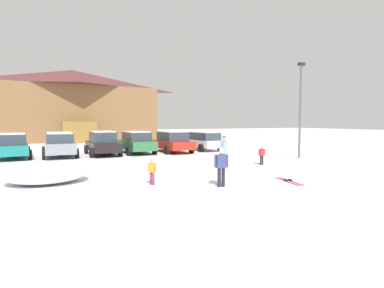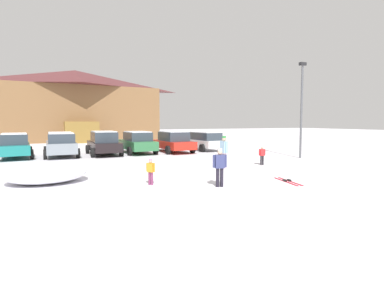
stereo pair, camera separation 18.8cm
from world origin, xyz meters
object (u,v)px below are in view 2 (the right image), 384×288
Objects in this scene: parked_teal_hatchback at (15,146)px; parked_green_coupe at (137,142)px; ski_lodge at (76,105)px; skier_adult_in_blue_parka at (224,150)px; skier_child_in_red_jacket at (262,154)px; lamp_post at (302,105)px; parked_white_suv at (203,140)px; pair_of_skis at (287,181)px; plowed_snow_pile at (46,173)px; parked_red_sedan at (173,142)px; parked_grey_wagon at (61,143)px; skier_teen_in_navy_coat at (220,165)px; skier_child_in_orange_jacket at (151,170)px; parked_black_sedan at (104,143)px.

parked_green_coupe reaches higher than parked_teal_hatchback.
skier_adult_in_blue_parka is at bearing -79.29° from ski_lodge.
skier_child_in_red_jacket is at bearing -61.77° from parked_green_coupe.
parked_green_coupe is 10.09m from skier_child_in_red_jacket.
skier_adult_in_blue_parka is 0.27× the size of lamp_post.
parked_white_suv reaches higher than pair_of_skis.
ski_lodge is 19.69m from parked_teal_hatchback.
pair_of_skis is 0.56× the size of plowed_snow_pile.
skier_adult_in_blue_parka is (5.34, -28.25, -3.56)m from ski_lodge.
parked_green_coupe is 2.78m from parked_red_sedan.
lamp_post is (6.23, 5.74, 3.43)m from pair_of_skis.
parked_red_sedan is 4.62× the size of skier_child_in_red_jacket.
parked_white_suv is 2.52× the size of pair_of_skis.
ski_lodge is 19.42m from parked_grey_wagon.
parked_grey_wagon is 1.49× the size of plowed_snow_pile.
pair_of_skis is at bearing -89.67° from parked_red_sedan.
skier_child_in_orange_jacket is at bearing 148.03° from skier_teen_in_navy_coat.
parked_red_sedan is 1.58× the size of plowed_snow_pile.
parked_red_sedan is at bearing -172.58° from parked_white_suv.
skier_adult_in_blue_parka is (2.16, -9.22, 0.11)m from parked_green_coupe.
parked_teal_hatchback reaches higher than skier_teen_in_navy_coat.
pair_of_skis is at bearing -58.32° from parked_grey_wagon.
skier_adult_in_blue_parka is at bearing -76.83° from parked_green_coupe.
ski_lodge is 28.97m from skier_adult_in_blue_parka.
skier_adult_in_blue_parka is (4.61, -9.06, 0.09)m from parked_black_sedan.
ski_lodge reaches higher than parked_green_coupe.
lamp_post reaches higher than skier_child_in_red_jacket.
skier_child_in_orange_jacket is 4.18m from plowed_snow_pile.
parked_red_sedan reaches higher than parked_white_suv.
parked_red_sedan is (2.76, -0.31, -0.00)m from parked_green_coupe.
parked_grey_wagon is 2.65× the size of pair_of_skis.
parked_green_coupe is at bearing 78.60° from skier_child_in_orange_jacket.
parked_grey_wagon is at bearing 121.68° from pair_of_skis.
parked_red_sedan is at bearing 90.33° from pair_of_skis.
plowed_snow_pile is at bearing -140.94° from parked_white_suv.
parked_grey_wagon is at bearing 111.90° from skier_teen_in_navy_coat.
parked_green_coupe is 11.05m from plowed_snow_pile.
skier_teen_in_navy_coat reaches higher than skier_child_in_red_jacket.
ski_lodge is 32.95m from pair_of_skis.
parked_black_sedan is 1.03× the size of parked_white_suv.
skier_teen_in_navy_coat is at bearing -58.78° from parked_teal_hatchback.
lamp_post is at bearing 20.14° from skier_child_in_red_jacket.
parked_grey_wagon is 4.35× the size of skier_child_in_red_jacket.
parked_green_coupe reaches higher than plowed_snow_pile.
skier_teen_in_navy_coat is 1.34× the size of skier_child_in_red_jacket.
parked_black_sedan is at bearing -4.67° from parked_teal_hatchback.
parked_teal_hatchback is at bearing 176.77° from parked_red_sedan.
parked_grey_wagon is at bearing -96.25° from ski_lodge.
parked_teal_hatchback is 0.99× the size of parked_green_coupe.
parked_green_coupe reaches higher than parked_white_suv.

